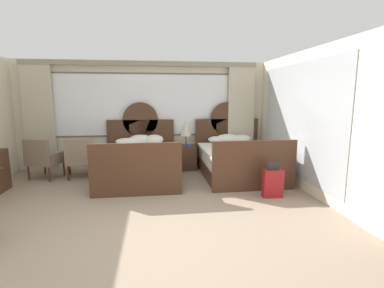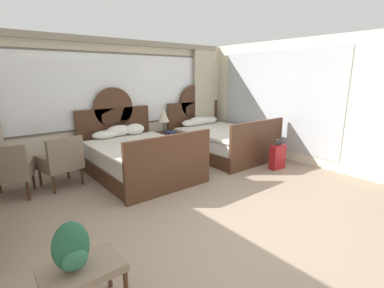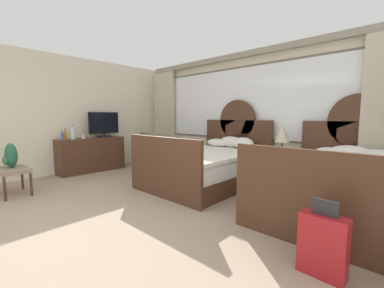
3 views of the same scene
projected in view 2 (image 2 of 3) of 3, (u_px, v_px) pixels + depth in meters
ground_plane at (255, 233)px, 3.52m from camera, size 24.00×24.00×0.00m
wall_back_window at (115, 99)px, 6.17m from camera, size 6.25×0.22×2.70m
wall_right_mirror at (287, 101)px, 6.40m from camera, size 0.08×4.56×2.70m
bed_near_window at (138, 156)px, 5.51m from camera, size 1.67×2.21×1.68m
bed_near_mirror at (220, 140)px, 6.87m from camera, size 1.67×2.21×1.68m
nightstand_between_beds at (166, 145)px, 6.75m from camera, size 0.48×0.50×0.60m
table_lamp_on_nightstand at (164, 115)px, 6.63m from camera, size 0.27×0.27×0.60m
book_on_nightstand at (170, 132)px, 6.64m from camera, size 0.18×0.26×0.03m
armchair_by_window_left at (62, 161)px, 4.87m from camera, size 0.72×0.72×0.91m
armchair_by_window_centre at (9, 170)px, 4.40m from camera, size 0.77×0.77×0.91m
luggage_bench at (83, 273)px, 2.24m from camera, size 0.62×0.41×0.46m
backpack_on_bench at (71, 248)px, 2.13m from camera, size 0.28×0.21×0.41m
suitcase_on_floor at (278, 157)px, 5.89m from camera, size 0.37×0.17×0.65m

